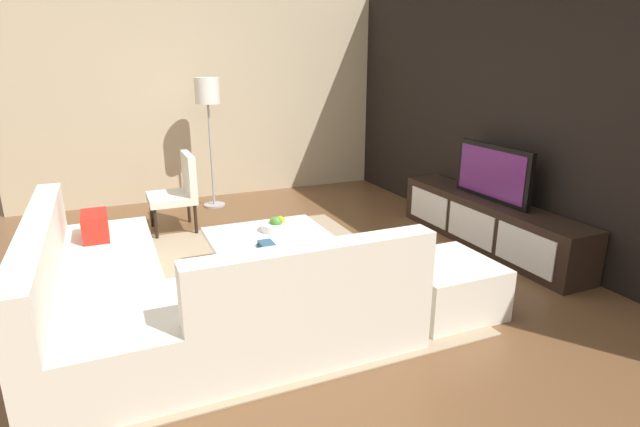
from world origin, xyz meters
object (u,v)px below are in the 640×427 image
object	(u,v)px
media_console	(487,223)
floor_lamp	(208,100)
television	(492,173)
fruit_bowl	(277,225)
ottoman	(446,286)
book_stack	(267,246)
coffee_table	(273,257)
sectional_couch	(171,297)
accent_chair_near	(179,188)

from	to	relation	value
media_console	floor_lamp	xyz separation A→B (m)	(-2.62, -2.30, 1.14)
television	fruit_bowl	bearing A→B (deg)	-97.25
television	floor_lamp	distance (m)	3.53
media_console	ottoman	world-z (taller)	media_console
television	fruit_bowl	world-z (taller)	television
television	ottoman	distance (m)	1.70
media_console	book_stack	xyz separation A→B (m)	(0.12, -2.41, 0.16)
coffee_table	floor_lamp	xyz separation A→B (m)	(-2.52, 0.00, 1.19)
sectional_couch	coffee_table	world-z (taller)	sectional_couch
fruit_bowl	accent_chair_near	bearing A→B (deg)	-157.35
media_console	book_stack	bearing A→B (deg)	-87.15
ottoman	media_console	bearing A→B (deg)	128.13
coffee_table	floor_lamp	distance (m)	2.78
sectional_couch	accent_chair_near	world-z (taller)	accent_chair_near
sectional_couch	media_console	bearing A→B (deg)	99.18
media_console	television	xyz separation A→B (m)	(0.00, 0.00, 0.53)
television	floor_lamp	xyz separation A→B (m)	(-2.62, -2.30, 0.61)
accent_chair_near	media_console	bearing A→B (deg)	54.15
television	accent_chair_near	world-z (taller)	television
floor_lamp	fruit_bowl	size ratio (longest dim) A/B	5.92
accent_chair_near	floor_lamp	bearing A→B (deg)	143.22
sectional_couch	book_stack	bearing A→B (deg)	115.96
television	coffee_table	distance (m)	2.37
media_console	ottoman	size ratio (longest dim) A/B	3.39
media_console	ottoman	bearing A→B (deg)	-51.87
floor_lamp	sectional_couch	bearing A→B (deg)	-16.73
accent_chair_near	fruit_bowl	xyz separation A→B (m)	(1.53, 0.64, -0.06)
media_console	coffee_table	world-z (taller)	media_console
coffee_table	fruit_bowl	world-z (taller)	fruit_bowl
sectional_couch	ottoman	bearing A→B (deg)	76.85
fruit_bowl	floor_lamp	bearing A→B (deg)	-177.53
fruit_bowl	book_stack	distance (m)	0.46
television	media_console	bearing A→B (deg)	-90.00
accent_chair_near	book_stack	size ratio (longest dim) A/B	4.70
fruit_bowl	sectional_couch	bearing A→B (deg)	-52.47
coffee_table	ottoman	size ratio (longest dim) A/B	1.53
television	floor_lamp	bearing A→B (deg)	-138.74
sectional_couch	fruit_bowl	world-z (taller)	sectional_couch
floor_lamp	accent_chair_near	bearing A→B (deg)	-33.45
accent_chair_near	fruit_bowl	bearing A→B (deg)	19.33
sectional_couch	book_stack	distance (m)	0.93
ottoman	coffee_table	bearing A→B (deg)	-136.28
media_console	coffee_table	xyz separation A→B (m)	(-0.10, -2.30, -0.05)
accent_chair_near	fruit_bowl	distance (m)	1.66
television	book_stack	world-z (taller)	television
sectional_couch	accent_chair_near	size ratio (longest dim) A/B	2.79
ottoman	fruit_bowl	bearing A→B (deg)	-143.47
media_console	accent_chair_near	xyz separation A→B (m)	(-1.81, -2.83, 0.24)
floor_lamp	coffee_table	bearing A→B (deg)	-0.00
media_console	accent_chair_near	world-z (taller)	accent_chair_near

